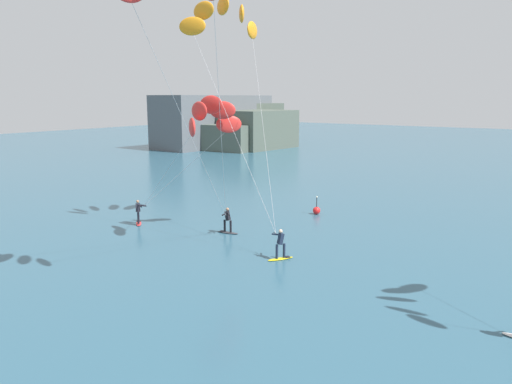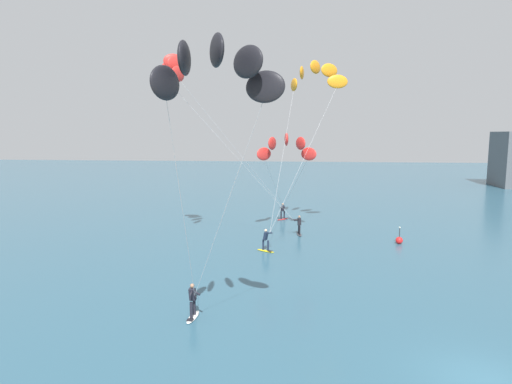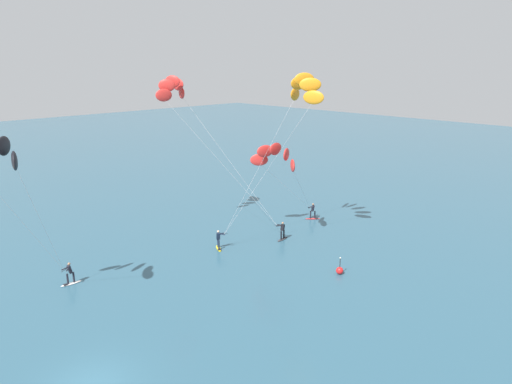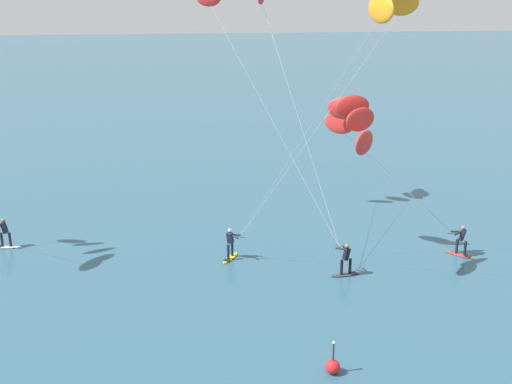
% 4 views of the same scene
% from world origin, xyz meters
% --- Properties ---
extents(kitesurfer_nearshore, '(7.00, 9.03, 14.72)m').
position_xyz_m(kitesurfer_nearshore, '(-5.66, 22.44, 12.97)').
color(kitesurfer_nearshore, yellow).
rests_on(kitesurfer_nearshore, ground).
extents(kitesurfer_downwind, '(5.16, 7.89, 8.71)m').
position_xyz_m(kitesurfer_downwind, '(-7.87, 22.10, 7.23)').
color(kitesurfer_downwind, red).
rests_on(kitesurfer_downwind, ground).
extents(marker_buoy, '(0.56, 0.56, 1.38)m').
position_xyz_m(marker_buoy, '(1.21, 19.37, 0.30)').
color(marker_buoy, red).
rests_on(marker_buoy, ground).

